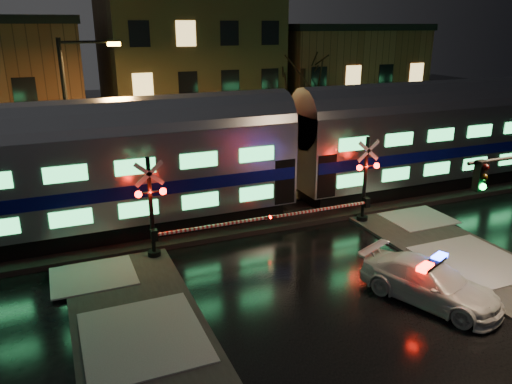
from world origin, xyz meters
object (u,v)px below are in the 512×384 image
at_px(police_car, 430,282).
at_px(crossing_signal_left, 161,217).
at_px(crossing_signal_right, 359,190).
at_px(streetlight, 74,116).

xyz_separation_m(police_car, crossing_signal_left, (-7.58, 6.81, 1.04)).
xyz_separation_m(crossing_signal_right, streetlight, (-11.72, 6.69, 3.13)).
xyz_separation_m(police_car, crossing_signal_right, (1.65, 6.81, 1.02)).
bearing_deg(crossing_signal_right, crossing_signal_left, 179.99).
height_order(police_car, crossing_signal_left, crossing_signal_left).
bearing_deg(crossing_signal_left, streetlight, 110.43).
height_order(crossing_signal_right, streetlight, streetlight).
height_order(police_car, streetlight, streetlight).
bearing_deg(crossing_signal_right, police_car, -103.63).
distance_m(police_car, streetlight, 17.35).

